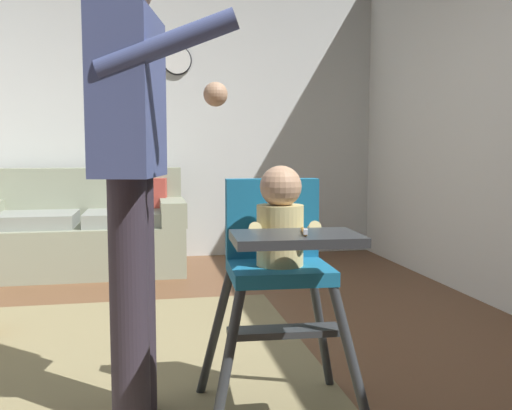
{
  "coord_description": "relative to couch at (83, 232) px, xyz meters",
  "views": [
    {
      "loc": [
        -0.04,
        -2.52,
        1.01
      ],
      "look_at": [
        0.39,
        -0.33,
        0.79
      ],
      "focal_mm": 39.6,
      "sensor_mm": 36.0,
      "label": 1
    }
  ],
  "objects": [
    {
      "name": "area_rug",
      "position": [
        0.37,
        -2.34,
        -0.33
      ],
      "size": [
        1.9,
        2.49,
        0.01
      ],
      "primitive_type": "cube",
      "color": "#8B7E57",
      "rests_on": "ground"
    },
    {
      "name": "adult_standing",
      "position": [
        0.48,
        -2.8,
        0.62
      ],
      "size": [
        0.51,
        0.56,
        1.68
      ],
      "rotation": [
        0.0,
        0.0,
        -0.2
      ],
      "color": "#312935",
      "rests_on": "ground"
    },
    {
      "name": "ground",
      "position": [
        0.57,
        -2.37,
        -0.38
      ],
      "size": [
        5.92,
        7.32,
        0.1
      ],
      "primitive_type": "cube",
      "color": "brown"
    },
    {
      "name": "wall_far",
      "position": [
        0.57,
        0.52,
        1.04
      ],
      "size": [
        5.12,
        0.06,
        2.74
      ],
      "primitive_type": "cube",
      "color": "silver",
      "rests_on": "ground"
    },
    {
      "name": "high_chair",
      "position": [
        1.0,
        -2.91,
        0.33
      ],
      "size": [
        0.64,
        0.75,
        0.96
      ],
      "rotation": [
        0.0,
        0.0,
        -1.62
      ],
      "color": "#303438",
      "rests_on": "ground"
    },
    {
      "name": "couch",
      "position": [
        0.0,
        0.0,
        0.0
      ],
      "size": [
        1.69,
        0.86,
        0.86
      ],
      "rotation": [
        0.0,
        0.0,
        -1.57
      ],
      "color": "gray",
      "rests_on": "ground"
    },
    {
      "name": "wall_clock",
      "position": [
        0.83,
        0.48,
        1.51
      ],
      "size": [
        0.27,
        0.04,
        0.27
      ],
      "color": "white"
    }
  ]
}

